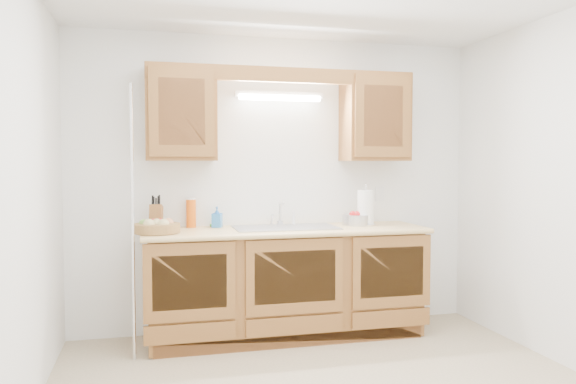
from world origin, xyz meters
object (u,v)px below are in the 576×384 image
object	(u,v)px
paper_towel	(366,208)
apple_bowl	(356,219)
fruit_basket	(157,227)
knife_block	(156,217)

from	to	relation	value
paper_towel	apple_bowl	bearing A→B (deg)	166.86
fruit_basket	knife_block	world-z (taller)	knife_block
apple_bowl	paper_towel	bearing A→B (deg)	-13.14
apple_bowl	knife_block	bearing A→B (deg)	177.43
fruit_basket	apple_bowl	xyz separation A→B (m)	(1.66, 0.15, 0.00)
knife_block	paper_towel	xyz separation A→B (m)	(1.74, -0.09, 0.05)
knife_block	apple_bowl	size ratio (longest dim) A/B	1.14
fruit_basket	paper_towel	size ratio (longest dim) A/B	1.30
knife_block	paper_towel	distance (m)	1.75
knife_block	paper_towel	size ratio (longest dim) A/B	0.81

